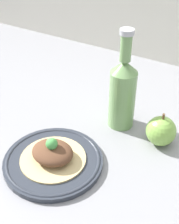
{
  "coord_description": "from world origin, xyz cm",
  "views": [
    {
      "loc": [
        27.07,
        -48.95,
        51.61
      ],
      "look_at": [
        -2.68,
        1.39,
        9.19
      ],
      "focal_mm": 50.0,
      "sensor_mm": 36.0,
      "label": 1
    }
  ],
  "objects_px": {
    "plate": "(53,161)",
    "apple": "(161,131)",
    "cider_bottle": "(123,91)",
    "plated_food": "(53,153)"
  },
  "relations": [
    {
      "from": "plate",
      "to": "plated_food",
      "type": "bearing_deg",
      "value": 90.0
    },
    {
      "from": "plated_food",
      "to": "cider_bottle",
      "type": "relative_size",
      "value": 0.57
    },
    {
      "from": "plate",
      "to": "cider_bottle",
      "type": "relative_size",
      "value": 0.87
    },
    {
      "from": "plate",
      "to": "plated_food",
      "type": "relative_size",
      "value": 1.51
    },
    {
      "from": "plate",
      "to": "apple",
      "type": "height_order",
      "value": "apple"
    },
    {
      "from": "plate",
      "to": "cider_bottle",
      "type": "xyz_separation_m",
      "value": [
        0.07,
        0.21,
        0.09
      ]
    },
    {
      "from": "plate",
      "to": "apple",
      "type": "relative_size",
      "value": 2.6
    },
    {
      "from": "plated_food",
      "to": "cider_bottle",
      "type": "xyz_separation_m",
      "value": [
        0.07,
        0.21,
        0.07
      ]
    },
    {
      "from": "plate",
      "to": "apple",
      "type": "xyz_separation_m",
      "value": [
        0.18,
        0.19,
        0.03
      ]
    },
    {
      "from": "cider_bottle",
      "to": "apple",
      "type": "relative_size",
      "value": 3.0
    }
  ]
}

